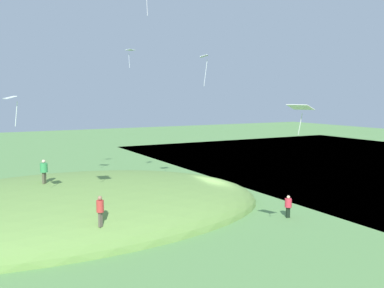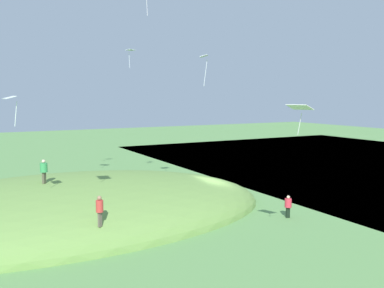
% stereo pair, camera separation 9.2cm
% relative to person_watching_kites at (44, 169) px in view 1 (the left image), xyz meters
% --- Properties ---
extents(ground_plane, '(160.00, 160.00, 0.00)m').
position_rel_person_watching_kites_xyz_m(ground_plane, '(-12.83, 0.50, -3.73)').
color(ground_plane, '#5F914E').
extents(grass_hill, '(30.92, 17.39, 5.60)m').
position_rel_person_watching_kites_xyz_m(grass_hill, '(-1.32, -1.18, -3.73)').
color(grass_hill, '#699145').
rests_on(grass_hill, ground_plane).
extents(person_watching_kites, '(0.66, 0.66, 1.57)m').
position_rel_person_watching_kites_xyz_m(person_watching_kites, '(0.00, 0.00, 0.00)').
color(person_watching_kites, '#4F4E3A').
rests_on(person_watching_kites, grass_hill).
extents(person_near_shore, '(0.55, 0.55, 1.72)m').
position_rel_person_watching_kites_xyz_m(person_near_shore, '(-1.80, 6.42, -1.29)').
color(person_near_shore, brown).
rests_on(person_near_shore, grass_hill).
extents(person_on_hilltop, '(0.61, 0.61, 1.58)m').
position_rel_person_watching_kites_xyz_m(person_on_hilltop, '(-15.11, 6.38, -2.76)').
color(person_on_hilltop, black).
rests_on(person_on_hilltop, ground_plane).
extents(kite_1, '(1.11, 1.36, 1.56)m').
position_rel_person_watching_kites_xyz_m(kite_1, '(-10.39, 12.40, 4.11)').
color(kite_1, silver).
extents(kite_3, '(0.89, 0.95, 2.21)m').
position_rel_person_watching_kites_xyz_m(kite_3, '(-10.77, 2.16, 7.33)').
color(kite_3, silver).
extents(kite_9, '(1.02, 0.94, 1.66)m').
position_rel_person_watching_kites_xyz_m(kite_9, '(-9.35, -8.80, 8.80)').
color(kite_9, white).
extents(kite_11, '(0.68, 0.82, 1.54)m').
position_rel_person_watching_kites_xyz_m(kite_11, '(2.34, 5.58, 4.53)').
color(kite_11, white).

